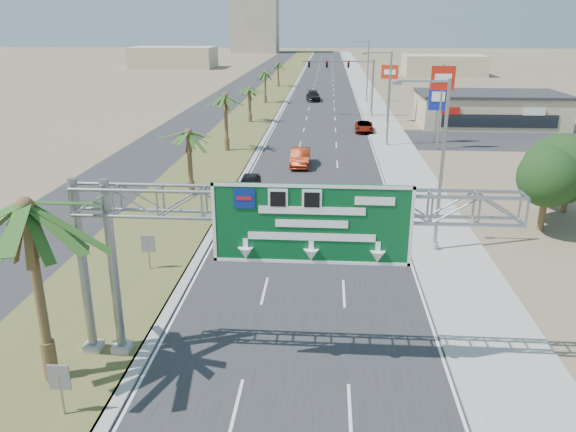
% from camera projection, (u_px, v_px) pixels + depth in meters
% --- Properties ---
extents(road, '(12.00, 300.00, 0.02)m').
position_uv_depth(road, '(324.00, 87.00, 116.83)').
color(road, '#28282B').
rests_on(road, ground).
extents(sidewalk_right, '(4.00, 300.00, 0.10)m').
position_uv_depth(sidewalk_right, '(365.00, 87.00, 116.25)').
color(sidewalk_right, '#9E9B93').
rests_on(sidewalk_right, ground).
extents(median_grass, '(7.00, 300.00, 0.12)m').
position_uv_depth(median_grass, '(276.00, 87.00, 117.48)').
color(median_grass, '#565D29').
rests_on(median_grass, ground).
extents(opposing_road, '(8.00, 300.00, 0.02)m').
position_uv_depth(opposing_road, '(243.00, 87.00, 117.96)').
color(opposing_road, '#28282B').
rests_on(opposing_road, ground).
extents(sign_gantry, '(16.75, 1.24, 7.50)m').
position_uv_depth(sign_gantry, '(269.00, 218.00, 20.59)').
color(sign_gantry, gray).
rests_on(sign_gantry, ground).
extents(palm_near, '(5.70, 5.70, 8.35)m').
position_uv_depth(palm_near, '(25.00, 207.00, 19.03)').
color(palm_near, brown).
rests_on(palm_near, ground).
extents(palm_row_b, '(3.99, 3.99, 5.95)m').
position_uv_depth(palm_row_b, '(188.00, 134.00, 42.34)').
color(palm_row_b, brown).
rests_on(palm_row_b, ground).
extents(palm_row_c, '(3.99, 3.99, 6.75)m').
position_uv_depth(palm_row_c, '(225.00, 97.00, 57.17)').
color(palm_row_c, brown).
rests_on(palm_row_c, ground).
extents(palm_row_d, '(3.99, 3.99, 5.45)m').
position_uv_depth(palm_row_d, '(249.00, 89.00, 74.54)').
color(palm_row_d, brown).
rests_on(palm_row_d, ground).
extents(palm_row_e, '(3.99, 3.99, 6.15)m').
position_uv_depth(palm_row_e, '(265.00, 72.00, 92.23)').
color(palm_row_e, brown).
rests_on(palm_row_e, ground).
extents(palm_row_f, '(3.99, 3.99, 5.75)m').
position_uv_depth(palm_row_f, '(278.00, 64.00, 115.93)').
color(palm_row_f, brown).
rests_on(palm_row_f, ground).
extents(streetlight_near, '(3.27, 0.44, 10.00)m').
position_uv_depth(streetlight_near, '(438.00, 174.00, 31.86)').
color(streetlight_near, gray).
rests_on(streetlight_near, ground).
extents(streetlight_mid, '(3.27, 0.44, 10.00)m').
position_uv_depth(streetlight_mid, '(387.00, 103.00, 60.13)').
color(streetlight_mid, gray).
rests_on(streetlight_mid, ground).
extents(streetlight_far, '(3.27, 0.44, 10.00)m').
position_uv_depth(streetlight_far, '(366.00, 74.00, 94.07)').
color(streetlight_far, gray).
rests_on(streetlight_far, ground).
extents(signal_mast, '(10.28, 0.71, 8.00)m').
position_uv_depth(signal_mast, '(358.00, 82.00, 79.05)').
color(signal_mast, gray).
rests_on(signal_mast, ground).
extents(store_building, '(18.00, 10.00, 4.00)m').
position_uv_depth(store_building, '(489.00, 110.00, 73.23)').
color(store_building, tan).
rests_on(store_building, ground).
extents(oak_near, '(4.50, 4.50, 6.80)m').
position_uv_depth(oak_near, '(550.00, 163.00, 35.17)').
color(oak_near, brown).
rests_on(oak_near, ground).
extents(oak_far, '(3.50, 3.50, 5.60)m').
position_uv_depth(oak_far, '(572.00, 160.00, 38.97)').
color(oak_far, brown).
rests_on(oak_far, ground).
extents(median_signback_a, '(0.75, 0.08, 2.08)m').
position_uv_depth(median_signback_a, '(60.00, 381.00, 18.84)').
color(median_signback_a, gray).
rests_on(median_signback_a, ground).
extents(median_signback_b, '(0.75, 0.08, 2.08)m').
position_uv_depth(median_signback_b, '(148.00, 246.00, 30.20)').
color(median_signback_b, gray).
rests_on(median_signback_b, ground).
extents(tower_distant, '(20.00, 16.00, 35.00)m').
position_uv_depth(tower_distant, '(255.00, 11.00, 245.21)').
color(tower_distant, '#9D9377').
rests_on(tower_distant, ground).
extents(building_distant_left, '(24.00, 14.00, 6.00)m').
position_uv_depth(building_distant_left, '(174.00, 57.00, 165.99)').
color(building_distant_left, tan).
rests_on(building_distant_left, ground).
extents(building_distant_right, '(20.00, 12.00, 5.00)m').
position_uv_depth(building_distant_right, '(443.00, 65.00, 142.29)').
color(building_distant_right, tan).
rests_on(building_distant_right, ground).
extents(car_left_lane, '(1.68, 4.07, 1.38)m').
position_uv_depth(car_left_lane, '(249.00, 183.00, 44.78)').
color(car_left_lane, black).
rests_on(car_left_lane, ground).
extents(car_mid_lane, '(1.75, 4.99, 1.64)m').
position_uv_depth(car_mid_lane, '(300.00, 157.00, 52.74)').
color(car_mid_lane, maroon).
rests_on(car_mid_lane, ground).
extents(car_right_lane, '(2.26, 4.72, 1.30)m').
position_uv_depth(car_right_lane, '(364.00, 127.00, 69.13)').
color(car_right_lane, gray).
rests_on(car_right_lane, ground).
extents(car_far, '(2.74, 5.73, 1.61)m').
position_uv_depth(car_far, '(313.00, 96.00, 96.72)').
color(car_far, black).
rests_on(car_far, ground).
extents(pole_sign_red_near, '(2.41, 0.48, 8.87)m').
position_uv_depth(pole_sign_red_near, '(443.00, 83.00, 57.52)').
color(pole_sign_red_near, gray).
rests_on(pole_sign_red_near, ground).
extents(pole_sign_blue, '(2.02, 0.59, 6.88)m').
position_uv_depth(pole_sign_blue, '(438.00, 98.00, 61.42)').
color(pole_sign_blue, gray).
rests_on(pole_sign_blue, ground).
extents(pole_sign_red_far, '(2.17, 1.02, 7.76)m').
position_uv_depth(pole_sign_red_far, '(389.00, 76.00, 74.05)').
color(pole_sign_red_far, gray).
rests_on(pole_sign_red_far, ground).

